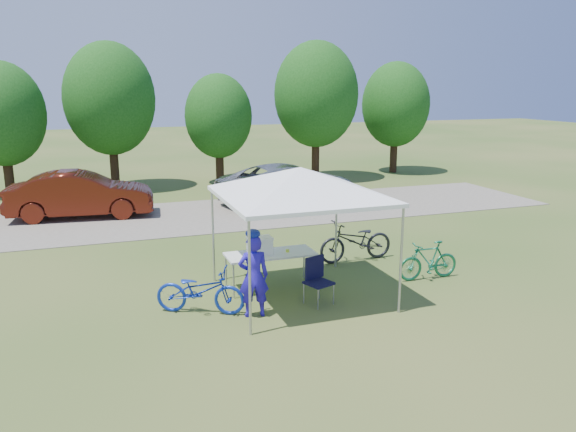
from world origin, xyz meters
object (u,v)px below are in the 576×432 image
cyclist (254,276)px  sedan (81,194)px  folding_table (270,255)px  bike_blue (200,291)px  bike_green (428,260)px  minivan (288,183)px  folding_chair (317,276)px  cooler (260,246)px  bike_dark (356,241)px

cyclist → sedan: size_ratio=0.35×
folding_table → bike_blue: bearing=-153.1°
bike_green → minivan: 9.03m
bike_blue → minivan: 10.54m
folding_chair → folding_table: bearing=99.7°
folding_chair → cyclist: cyclist is taller
folding_chair → bike_green: bearing=-11.6°
cooler → sedan: (-3.65, 8.46, -0.20)m
folding_table → cooler: size_ratio=3.70×
cyclist → bike_dark: (3.38, 2.46, -0.28)m
folding_table → bike_green: (3.56, -0.66, -0.31)m
folding_chair → bike_green: folding_chair is taller
folding_chair → bike_dark: size_ratio=0.48×
folding_table → bike_blue: bike_blue is taller
bike_green → bike_blue: bearing=-85.8°
bike_blue → bike_dark: (4.32, 1.98, 0.06)m
bike_dark → folding_chair: bearing=-44.0°
folding_chair → cooler: cooler is taller
cooler → cyclist: cyclist is taller
minivan → cooler: bearing=143.4°
folding_chair → minivan: 9.86m
folding_chair → bike_blue: (-2.34, 0.23, -0.10)m
folding_chair → bike_dark: (1.99, 2.22, -0.04)m
folding_chair → sedan: (-4.52, 9.56, 0.23)m
bike_green → sedan: bearing=-138.8°
folding_table → sedan: bearing=114.7°
folding_chair → cyclist: size_ratio=0.59×
cyclist → bike_blue: bearing=-19.7°
minivan → bike_blue: bearing=137.9°
cyclist → minivan: (4.15, 9.70, -0.05)m
folding_chair → sedan: 10.58m
folding_table → cooler: bearing=180.0°
folding_table → minivan: (3.38, 8.36, 0.01)m
folding_chair → minivan: (2.75, 9.46, 0.20)m
cooler → bike_dark: bearing=21.4°
bike_green → folding_chair: bearing=-79.5°
cyclist → bike_dark: 4.19m
bike_green → folding_table: bearing=-98.6°
folding_chair → bike_dark: bike_dark is taller
cyclist → minivan: 10.55m
bike_green → cyclist: bearing=-79.1°
bike_blue → sedan: 9.58m
bike_blue → bike_dark: size_ratio=0.88×
folding_chair → cooler: 1.46m
bike_blue → sedan: sedan is taller
folding_chair → minivan: minivan is taller
cyclist → minivan: size_ratio=0.30×
cyclist → cooler: bearing=-104.4°
bike_blue → minivan: minivan is taller
cyclist → folding_chair: bearing=-163.1°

